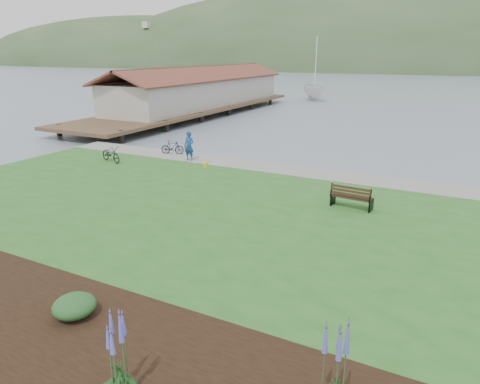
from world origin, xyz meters
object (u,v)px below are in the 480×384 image
object	(u,v)px
bicycle_a	(111,154)
sailboat	(314,100)
park_bench	(351,197)
person	(189,144)

from	to	relation	value
bicycle_a	sailboat	world-z (taller)	sailboat
bicycle_a	sailboat	distance (m)	44.11
park_bench	sailboat	size ratio (longest dim) A/B	0.06
person	sailboat	distance (m)	41.97
person	bicycle_a	world-z (taller)	person
person	bicycle_a	distance (m)	4.87
park_bench	sailboat	world-z (taller)	sailboat
park_bench	bicycle_a	bearing A→B (deg)	178.21
park_bench	bicycle_a	world-z (taller)	park_bench
park_bench	sailboat	distance (m)	48.49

